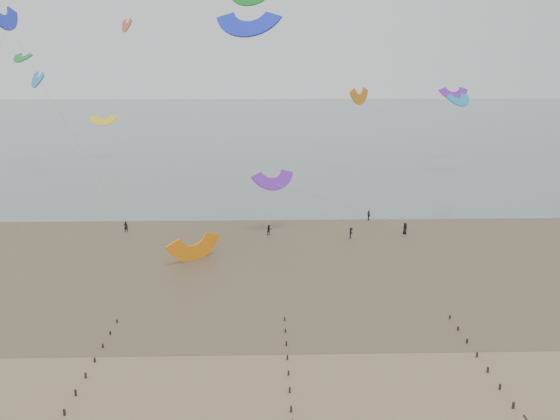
% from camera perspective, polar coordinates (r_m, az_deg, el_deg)
% --- Properties ---
extents(ground, '(500.00, 500.00, 0.00)m').
position_cam_1_polar(ground, '(49.75, -3.88, -17.81)').
color(ground, brown).
rests_on(ground, ground).
extents(sea_and_shore, '(500.00, 665.00, 0.03)m').
position_cam_1_polar(sea_and_shore, '(80.93, -5.78, -4.28)').
color(sea_and_shore, '#475654').
rests_on(sea_and_shore, ground).
extents(kitesurfer_lead, '(0.70, 0.49, 1.82)m').
position_cam_1_polar(kitesurfer_lead, '(92.47, -15.80, -1.68)').
color(kitesurfer_lead, black).
rests_on(kitesurfer_lead, ground).
extents(kitesurfers, '(143.98, 21.76, 1.88)m').
position_cam_1_polar(kitesurfers, '(97.42, 15.96, -0.85)').
color(kitesurfers, black).
rests_on(kitesurfers, ground).
extents(grounded_kite, '(8.96, 8.72, 3.89)m').
position_cam_1_polar(grounded_kite, '(78.16, -8.88, -5.13)').
color(grounded_kite, orange).
rests_on(grounded_kite, ground).
extents(kites_airborne, '(223.75, 116.79, 39.09)m').
position_cam_1_polar(kites_airborne, '(128.77, -10.12, 12.97)').
color(kites_airborne, orange).
rests_on(kites_airborne, ground).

